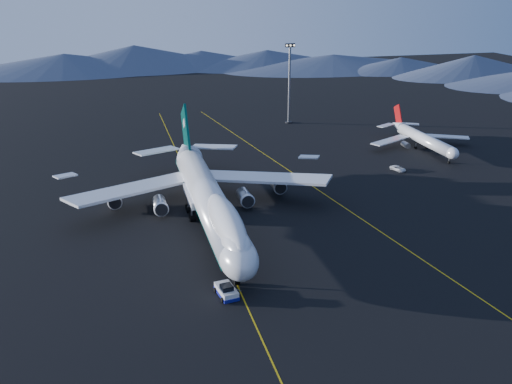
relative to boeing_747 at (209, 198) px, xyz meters
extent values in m
plane|color=black|center=(0.00, -0.03, -5.81)|extent=(500.00, 500.00, 0.00)
cube|color=#C9A30B|center=(0.00, -0.03, -5.80)|extent=(0.25, 220.00, 0.01)
cube|color=#C9A30B|center=(30.00, 9.97, -5.80)|extent=(28.08, 198.09, 0.01)
cone|color=#404A63|center=(-40.81, 231.40, 0.19)|extent=(100.00, 100.00, 12.00)
cone|color=#404A63|center=(36.76, 232.07, 0.19)|extent=(100.00, 100.00, 12.00)
cone|color=#404A63|center=(110.33, 207.46, 0.19)|extent=(100.00, 100.00, 12.00)
cone|color=#404A63|center=(171.87, 160.24, 0.19)|extent=(100.00, 100.00, 12.00)
cylinder|color=silver|center=(0.00, -0.03, -0.21)|extent=(6.50, 56.00, 6.50)
ellipsoid|color=silver|center=(0.00, -28.03, -0.21)|extent=(6.50, 10.40, 6.50)
ellipsoid|color=silver|center=(0.00, -18.53, 2.29)|extent=(5.13, 25.16, 5.85)
cube|color=black|center=(0.00, -30.03, 0.99)|extent=(3.60, 1.61, 1.29)
cone|color=silver|center=(0.00, 32.97, 0.59)|extent=(6.50, 12.00, 6.50)
cube|color=#043E37|center=(0.00, 0.97, -1.11)|extent=(6.24, 60.00, 1.10)
cube|color=silver|center=(0.00, 5.47, -1.31)|extent=(7.50, 13.00, 1.60)
cube|color=silver|center=(-14.50, 11.47, -0.61)|extent=(30.62, 23.28, 2.83)
cube|color=silver|center=(14.50, 11.47, -0.61)|extent=(30.62, 23.28, 2.83)
cylinder|color=slate|center=(-9.50, 7.47, -3.41)|extent=(2.90, 5.50, 2.90)
cylinder|color=slate|center=(-19.00, 13.97, -3.41)|extent=(2.90, 5.50, 2.90)
cylinder|color=slate|center=(9.50, 7.47, -3.41)|extent=(2.90, 5.50, 2.90)
cylinder|color=slate|center=(19.00, 13.97, -3.41)|extent=(2.90, 5.50, 2.90)
cube|color=#043E37|center=(0.00, 31.97, 5.59)|extent=(0.55, 14.11, 15.94)
cube|color=silver|center=(-7.50, 34.47, 0.99)|extent=(12.39, 9.47, 0.98)
cube|color=silver|center=(7.50, 34.47, 0.99)|extent=(12.39, 9.47, 0.98)
cylinder|color=black|center=(0.00, -26.53, -5.26)|extent=(0.90, 1.10, 1.10)
cube|color=silver|center=(-2.43, -29.62, -4.96)|extent=(3.26, 5.34, 1.25)
cube|color=navy|center=(-2.43, -29.62, -5.42)|extent=(3.41, 5.59, 0.57)
cube|color=black|center=(-2.43, -29.62, -4.05)|extent=(2.09, 2.09, 1.03)
cylinder|color=silver|center=(72.66, 38.46, -2.56)|extent=(3.43, 28.91, 3.43)
ellipsoid|color=silver|center=(72.66, 24.01, -2.56)|extent=(3.43, 4.81, 3.43)
cone|color=silver|center=(72.66, 55.63, -2.20)|extent=(3.43, 6.32, 3.43)
cube|color=silver|center=(63.63, 42.98, -3.28)|extent=(15.17, 10.24, 0.32)
cube|color=silver|center=(81.69, 42.98, -3.28)|extent=(15.17, 10.24, 0.32)
cylinder|color=slate|center=(67.69, 40.72, -4.37)|extent=(1.72, 3.16, 1.72)
cylinder|color=slate|center=(77.63, 40.72, -4.37)|extent=(1.72, 3.16, 1.72)
cube|color=maroon|center=(72.66, 56.08, 1.23)|extent=(0.32, 6.16, 7.28)
imported|color=silver|center=(55.65, 22.41, -5.18)|extent=(3.50, 5.03, 1.28)
cylinder|color=black|center=(43.67, 82.46, -5.60)|extent=(2.59, 2.59, 0.43)
cylinder|color=slate|center=(43.67, 82.46, 7.65)|extent=(0.75, 0.75, 26.93)
cube|color=black|center=(43.67, 82.46, 21.44)|extent=(3.45, 0.86, 1.29)
camera|label=1|loc=(-18.11, -109.47, 42.47)|focal=40.00mm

